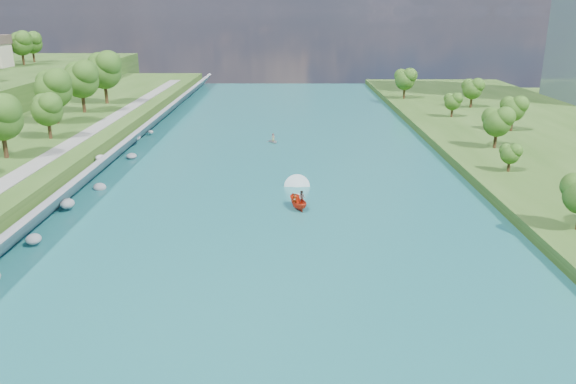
{
  "coord_description": "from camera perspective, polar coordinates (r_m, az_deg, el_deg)",
  "views": [
    {
      "loc": [
        1.94,
        -51.23,
        23.36
      ],
      "look_at": [
        1.77,
        13.36,
        2.5
      ],
      "focal_mm": 35.0,
      "sensor_mm": 36.0,
      "label": 1
    }
  ],
  "objects": [
    {
      "name": "riprap_bank",
      "position": [
        78.64,
        -20.54,
        0.8
      ],
      "size": [
        4.67,
        236.0,
        4.3
      ],
      "color": "slate",
      "rests_on": "ground"
    },
    {
      "name": "river_water",
      "position": [
        74.98,
        -1.34,
        -0.22
      ],
      "size": [
        55.0,
        240.0,
        0.1
      ],
      "primitive_type": "cube",
      "color": "#195E60",
      "rests_on": "ground"
    },
    {
      "name": "ground",
      "position": [
        56.34,
        -1.85,
        -6.61
      ],
      "size": [
        260.0,
        260.0,
        0.0
      ],
      "primitive_type": "plane",
      "color": "#2D5119",
      "rests_on": "ground"
    },
    {
      "name": "trees_east",
      "position": [
        96.51,
        22.79,
        5.76
      ],
      "size": [
        18.33,
        141.45,
        9.22
      ],
      "color": "#214D14",
      "rests_on": "berm_east"
    },
    {
      "name": "raft",
      "position": [
        104.55,
        -1.51,
        5.25
      ],
      "size": [
        2.81,
        3.18,
        1.68
      ],
      "rotation": [
        0.0,
        0.0,
        0.44
      ],
      "color": "#97999F",
      "rests_on": "river_water"
    },
    {
      "name": "riverside_path",
      "position": [
        81.56,
        -24.85,
        2.16
      ],
      "size": [
        3.0,
        200.0,
        0.1
      ],
      "primitive_type": "cube",
      "color": "gray",
      "rests_on": "berm_west"
    },
    {
      "name": "motorboat",
      "position": [
        70.79,
        1.02,
        -0.7
      ],
      "size": [
        3.6,
        18.96,
        2.1
      ],
      "rotation": [
        0.0,
        0.0,
        3.43
      ],
      "color": "red",
      "rests_on": "river_water"
    }
  ]
}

